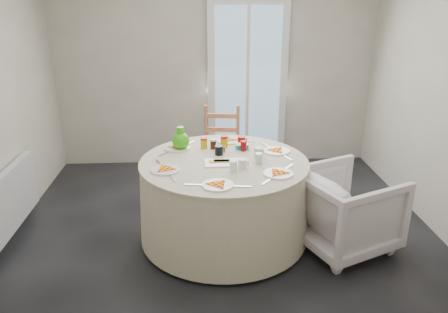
{
  "coord_description": "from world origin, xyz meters",
  "views": [
    {
      "loc": [
        -0.21,
        -3.51,
        2.15
      ],
      "look_at": [
        -0.01,
        0.05,
        0.8
      ],
      "focal_mm": 35.0,
      "sensor_mm": 36.0,
      "label": 1
    }
  ],
  "objects": [
    {
      "name": "wooden_chair",
      "position": [
        0.02,
        1.11,
        0.47
      ],
      "size": [
        0.47,
        0.46,
        0.96
      ],
      "primitive_type": null,
      "rotation": [
        0.0,
        0.0,
        -0.12
      ],
      "color": "tan",
      "rests_on": "floor"
    },
    {
      "name": "radiator",
      "position": [
        -1.94,
        0.2,
        0.38
      ],
      "size": [
        0.07,
        1.0,
        0.55
      ],
      "primitive_type": "cube",
      "color": "silver",
      "rests_on": "floor"
    },
    {
      "name": "place_settings",
      "position": [
        -0.01,
        0.05,
        0.77
      ],
      "size": [
        1.49,
        1.49,
        0.02
      ],
      "primitive_type": null,
      "rotation": [
        0.0,
        0.0,
        -0.15
      ],
      "color": "white",
      "rests_on": "table"
    },
    {
      "name": "cheese_platter",
      "position": [
        -0.03,
        -0.02,
        0.77
      ],
      "size": [
        0.3,
        0.2,
        0.04
      ],
      "primitive_type": null,
      "rotation": [
        0.0,
        0.0,
        0.04
      ],
      "color": "white",
      "rests_on": "table"
    },
    {
      "name": "jar_cluster",
      "position": [
        -0.0,
        0.33,
        0.82
      ],
      "size": [
        0.47,
        0.36,
        0.12
      ],
      "primitive_type": null,
      "rotation": [
        0.0,
        0.0,
        -0.42
      ],
      "color": "#A07B1A",
      "rests_on": "table"
    },
    {
      "name": "mugs_glasses",
      "position": [
        0.14,
        0.08,
        0.81
      ],
      "size": [
        0.63,
        0.63,
        0.1
      ],
      "primitive_type": null,
      "rotation": [
        0.0,
        0.0,
        0.12
      ],
      "color": "gray",
      "rests_on": "table"
    },
    {
      "name": "butter_tub",
      "position": [
        0.18,
        0.35,
        0.79
      ],
      "size": [
        0.12,
        0.09,
        0.05
      ],
      "primitive_type": "cube",
      "rotation": [
        0.0,
        0.0,
        0.0
      ],
      "color": "teal",
      "rests_on": "table"
    },
    {
      "name": "floor",
      "position": [
        0.0,
        0.0,
        0.0
      ],
      "size": [
        4.0,
        4.0,
        0.0
      ],
      "primitive_type": "plane",
      "color": "black",
      "rests_on": "ground"
    },
    {
      "name": "green_pitcher",
      "position": [
        -0.39,
        0.36,
        0.87
      ],
      "size": [
        0.17,
        0.17,
        0.21
      ],
      "primitive_type": null,
      "rotation": [
        0.0,
        0.0,
        0.04
      ],
      "color": "#34AF11",
      "rests_on": "table"
    },
    {
      "name": "wall_back",
      "position": [
        0.0,
        2.0,
        1.3
      ],
      "size": [
        4.0,
        0.02,
        2.6
      ],
      "primitive_type": "cube",
      "color": "#BCB5A3",
      "rests_on": "floor"
    },
    {
      "name": "glass_door",
      "position": [
        0.4,
        1.95,
        1.05
      ],
      "size": [
        1.0,
        0.08,
        2.1
      ],
      "primitive_type": "cube",
      "color": "silver",
      "rests_on": "floor"
    },
    {
      "name": "table",
      "position": [
        -0.01,
        0.05,
        0.38
      ],
      "size": [
        1.52,
        1.52,
        0.77
      ],
      "primitive_type": "cylinder",
      "color": "beige",
      "rests_on": "floor"
    },
    {
      "name": "armchair",
      "position": [
        1.04,
        -0.17,
        0.39
      ],
      "size": [
        0.97,
        1.0,
        0.79
      ],
      "primitive_type": "imported",
      "rotation": [
        0.0,
        0.0,
        1.99
      ],
      "color": "silver",
      "rests_on": "floor"
    }
  ]
}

